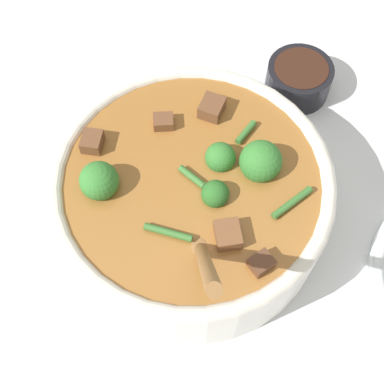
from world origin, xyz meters
The scene contains 3 objects.
ground_plane centered at (0.00, 0.00, 0.00)m, with size 4.00×4.00×0.00m, color silver.
stew_bowl centered at (0.00, 0.00, 0.05)m, with size 0.31×0.29×0.23m.
condiment_bowl centered at (0.17, -0.15, 0.02)m, with size 0.08×0.08×0.04m.
Camera 1 is at (-0.26, 0.03, 0.56)m, focal length 50.00 mm.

